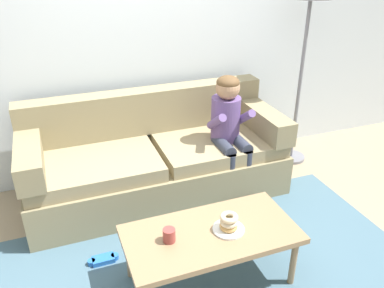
% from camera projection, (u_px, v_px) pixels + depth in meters
% --- Properties ---
extents(ground, '(10.00, 10.00, 0.00)m').
position_uv_depth(ground, '(194.00, 246.00, 3.08)').
color(ground, '#9E896B').
extents(wall_back, '(8.00, 0.10, 2.80)m').
position_uv_depth(wall_back, '(140.00, 29.00, 3.62)').
color(wall_back, silver).
rests_on(wall_back, ground).
extents(area_rug, '(3.00, 1.63, 0.01)m').
position_uv_depth(area_rug, '(207.00, 268.00, 2.87)').
color(area_rug, '#476675').
rests_on(area_rug, ground).
extents(couch, '(2.28, 0.90, 0.91)m').
position_uv_depth(couch, '(156.00, 160.00, 3.62)').
color(couch, '#8C7F5B').
rests_on(couch, ground).
extents(coffee_table, '(1.14, 0.57, 0.42)m').
position_uv_depth(coffee_table, '(211.00, 237.00, 2.60)').
color(coffee_table, '#937551').
rests_on(coffee_table, ground).
extents(person_child, '(0.34, 0.58, 1.10)m').
position_uv_depth(person_child, '(229.00, 125.00, 3.49)').
color(person_child, '#664C84').
rests_on(person_child, ground).
extents(plate, '(0.21, 0.21, 0.01)m').
position_uv_depth(plate, '(228.00, 229.00, 2.60)').
color(plate, white).
rests_on(plate, coffee_table).
extents(donut, '(0.16, 0.16, 0.04)m').
position_uv_depth(donut, '(229.00, 226.00, 2.59)').
color(donut, tan).
rests_on(donut, plate).
extents(donut_second, '(0.14, 0.14, 0.04)m').
position_uv_depth(donut_second, '(229.00, 222.00, 2.57)').
color(donut_second, beige).
rests_on(donut_second, donut).
extents(donut_third, '(0.16, 0.16, 0.04)m').
position_uv_depth(donut_third, '(229.00, 217.00, 2.55)').
color(donut_third, beige).
rests_on(donut_third, donut_second).
extents(mug, '(0.08, 0.08, 0.09)m').
position_uv_depth(mug, '(169.00, 235.00, 2.49)').
color(mug, '#993D38').
rests_on(mug, coffee_table).
extents(toy_controller, '(0.23, 0.09, 0.05)m').
position_uv_depth(toy_controller, '(103.00, 260.00, 2.91)').
color(toy_controller, blue).
rests_on(toy_controller, ground).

